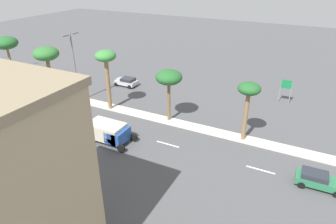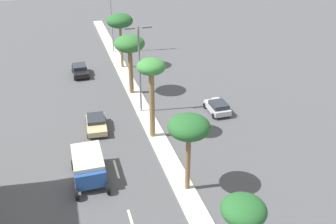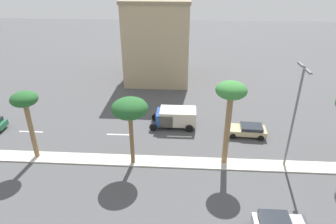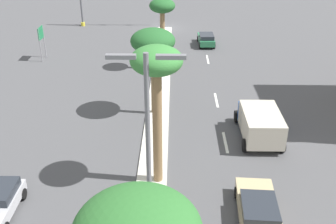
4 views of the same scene
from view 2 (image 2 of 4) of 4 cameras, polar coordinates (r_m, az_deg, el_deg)
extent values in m
plane|color=#4C4C4F|center=(36.89, -1.02, -5.13)|extent=(160.00, 160.00, 0.00)
cube|color=beige|center=(44.67, -4.21, 1.12)|extent=(1.80, 83.05, 0.12)
cube|color=silver|center=(28.82, -5.54, -16.43)|extent=(0.20, 2.80, 0.01)
cube|color=silver|center=(34.02, -7.89, -8.61)|extent=(0.20, 2.80, 0.01)
ellipsoid|color=#235B28|center=(20.63, 11.48, -14.43)|extent=(2.47, 2.47, 1.36)
cylinder|color=brown|center=(29.95, 3.06, -7.56)|extent=(0.39, 0.39, 5.23)
ellipsoid|color=#235B28|center=(28.23, 3.22, -2.28)|extent=(3.29, 3.29, 1.81)
cylinder|color=olive|center=(36.62, -2.45, 1.10)|extent=(0.54, 0.54, 7.00)
ellipsoid|color=#387F38|center=(35.01, -2.58, 6.94)|extent=(2.76, 2.76, 1.52)
cylinder|color=brown|center=(46.69, -5.70, 6.21)|extent=(0.55, 0.55, 5.74)
ellipsoid|color=#2D6B2D|center=(45.52, -5.90, 10.33)|extent=(3.70, 3.70, 2.03)
cylinder|color=olive|center=(55.35, -7.14, 9.87)|extent=(0.37, 0.37, 6.21)
ellipsoid|color=#235B28|center=(54.33, -7.37, 13.64)|extent=(3.70, 3.70, 2.03)
cylinder|color=slate|center=(41.16, -4.33, 6.29)|extent=(0.20, 0.20, 9.81)
cube|color=slate|center=(39.50, -5.88, 12.57)|extent=(1.10, 0.24, 0.16)
cube|color=slate|center=(39.86, -3.28, 12.81)|extent=(1.10, 0.24, 0.16)
cylinder|color=gray|center=(61.69, -8.67, 14.30)|extent=(0.20, 0.20, 11.74)
cube|color=#B2B2B7|center=(43.07, 7.46, 0.73)|extent=(1.94, 3.81, 0.61)
cube|color=#262B33|center=(42.44, 7.76, 1.11)|extent=(1.74, 2.10, 0.48)
cylinder|color=black|center=(43.97, 5.65, 0.98)|extent=(0.22, 0.64, 0.64)
cylinder|color=black|center=(44.64, 7.84, 1.28)|extent=(0.22, 0.64, 0.64)
cylinder|color=black|center=(41.80, 7.00, -0.60)|extent=(0.22, 0.64, 0.64)
cylinder|color=black|center=(42.50, 9.27, -0.26)|extent=(0.22, 0.64, 0.64)
cube|color=tan|center=(39.90, -10.86, -1.92)|extent=(2.25, 4.40, 0.57)
cube|color=#262B33|center=(40.15, -10.96, -0.97)|extent=(1.93, 2.46, 0.36)
cylinder|color=black|center=(38.76, -9.30, -3.21)|extent=(0.26, 0.65, 0.64)
cylinder|color=black|center=(38.75, -12.08, -3.51)|extent=(0.26, 0.65, 0.64)
cylinder|color=black|center=(41.37, -9.65, -1.12)|extent=(0.26, 0.65, 0.64)
cylinder|color=black|center=(41.36, -12.26, -1.40)|extent=(0.26, 0.65, 0.64)
cube|color=black|center=(54.29, -13.24, 6.06)|extent=(2.10, 4.29, 0.61)
cube|color=#262B33|center=(54.60, -13.36, 6.78)|extent=(1.85, 2.37, 0.47)
cylinder|color=black|center=(53.09, -12.02, 5.34)|extent=(0.24, 0.65, 0.64)
cylinder|color=black|center=(52.97, -14.05, 5.06)|extent=(0.24, 0.65, 0.64)
cylinder|color=black|center=(55.85, -12.41, 6.43)|extent=(0.24, 0.65, 0.64)
cylinder|color=black|center=(55.74, -14.34, 6.16)|extent=(0.24, 0.65, 0.64)
cube|color=#234C99|center=(31.75, -11.80, -9.43)|extent=(2.49, 1.97, 1.41)
cube|color=beige|center=(32.90, -12.11, -7.63)|extent=(2.49, 4.18, 1.73)
cylinder|color=black|center=(31.24, -9.12, -11.48)|extent=(0.28, 0.90, 0.90)
cylinder|color=black|center=(31.17, -13.75, -12.13)|extent=(0.28, 0.90, 0.90)
cylinder|color=black|center=(34.56, -10.14, -7.26)|extent=(0.28, 0.90, 0.90)
cylinder|color=black|center=(34.49, -14.27, -7.83)|extent=(0.28, 0.90, 0.90)
camera|label=1|loc=(23.16, -85.05, -2.82)|focal=31.51mm
camera|label=3|loc=(42.49, 34.75, 19.86)|focal=31.99mm
camera|label=4|loc=(51.81, -9.44, 21.29)|focal=42.55mm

